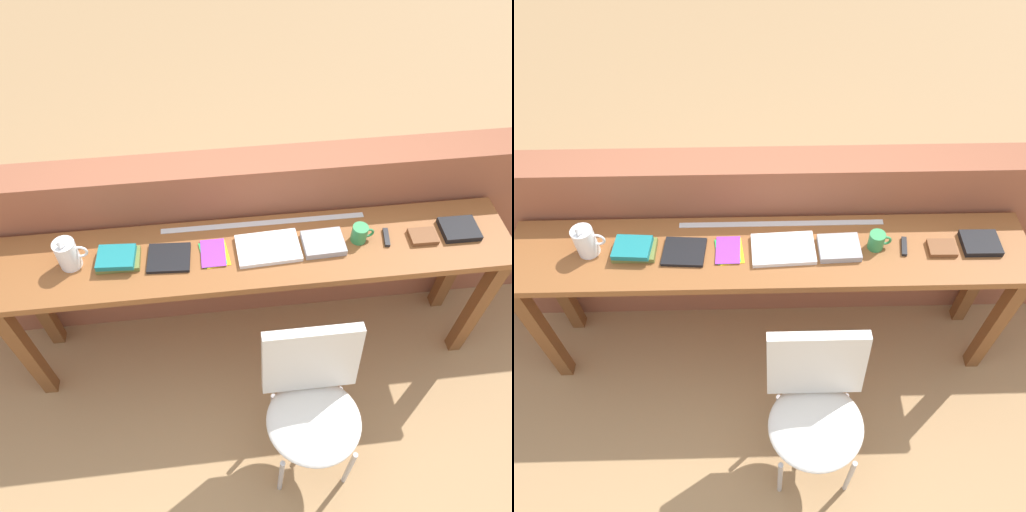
% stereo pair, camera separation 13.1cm
% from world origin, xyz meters
% --- Properties ---
extents(ground_plane, '(40.00, 40.00, 0.00)m').
position_xyz_m(ground_plane, '(0.00, 0.00, 0.00)').
color(ground_plane, tan).
extents(brick_wall_back, '(6.00, 0.20, 1.15)m').
position_xyz_m(brick_wall_back, '(0.00, 0.64, 0.57)').
color(brick_wall_back, '#935138').
rests_on(brick_wall_back, ground).
extents(sideboard, '(2.50, 0.44, 0.88)m').
position_xyz_m(sideboard, '(0.00, 0.30, 0.74)').
color(sideboard, brown).
rests_on(sideboard, ground).
extents(chair_white_moulded, '(0.44, 0.45, 0.89)m').
position_xyz_m(chair_white_moulded, '(0.20, -0.32, 0.53)').
color(chair_white_moulded, silver).
rests_on(chair_white_moulded, ground).
extents(pitcher_white, '(0.14, 0.10, 0.18)m').
position_xyz_m(pitcher_white, '(-0.85, 0.31, 0.96)').
color(pitcher_white, white).
rests_on(pitcher_white, sideboard).
extents(book_stack_leftmost, '(0.20, 0.15, 0.05)m').
position_xyz_m(book_stack_leftmost, '(-0.64, 0.30, 0.91)').
color(book_stack_leftmost, olive).
rests_on(book_stack_leftmost, sideboard).
extents(magazine_cycling, '(0.21, 0.18, 0.02)m').
position_xyz_m(magazine_cycling, '(-0.40, 0.29, 0.89)').
color(magazine_cycling, black).
rests_on(magazine_cycling, sideboard).
extents(pamphlet_pile_colourful, '(0.15, 0.17, 0.01)m').
position_xyz_m(pamphlet_pile_colourful, '(-0.19, 0.30, 0.88)').
color(pamphlet_pile_colourful, yellow).
rests_on(pamphlet_pile_colourful, sideboard).
extents(book_open_centre, '(0.31, 0.21, 0.02)m').
position_xyz_m(book_open_centre, '(0.06, 0.30, 0.89)').
color(book_open_centre, white).
rests_on(book_open_centre, sideboard).
extents(book_grey_hardcover, '(0.20, 0.16, 0.03)m').
position_xyz_m(book_grey_hardcover, '(0.33, 0.29, 0.90)').
color(book_grey_hardcover, '#9E9EA3').
rests_on(book_grey_hardcover, sideboard).
extents(mug, '(0.11, 0.08, 0.09)m').
position_xyz_m(mug, '(0.51, 0.31, 0.92)').
color(mug, '#338C4C').
rests_on(mug, sideboard).
extents(multitool_folded, '(0.04, 0.11, 0.02)m').
position_xyz_m(multitool_folded, '(0.64, 0.30, 0.89)').
color(multitool_folded, black).
rests_on(multitool_folded, sideboard).
extents(leather_journal_brown, '(0.13, 0.10, 0.02)m').
position_xyz_m(leather_journal_brown, '(0.82, 0.29, 0.89)').
color(leather_journal_brown, brown).
rests_on(leather_journal_brown, sideboard).
extents(book_repair_rightmost, '(0.18, 0.15, 0.03)m').
position_xyz_m(book_repair_rightmost, '(1.01, 0.31, 0.89)').
color(book_repair_rightmost, black).
rests_on(book_repair_rightmost, sideboard).
extents(ruler_metal_back_edge, '(1.01, 0.03, 0.00)m').
position_xyz_m(ruler_metal_back_edge, '(0.06, 0.47, 0.88)').
color(ruler_metal_back_edge, silver).
rests_on(ruler_metal_back_edge, sideboard).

